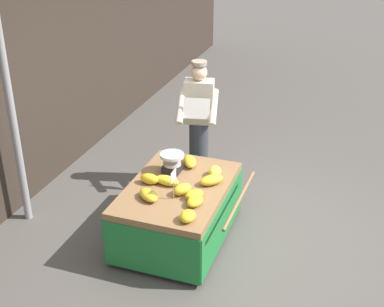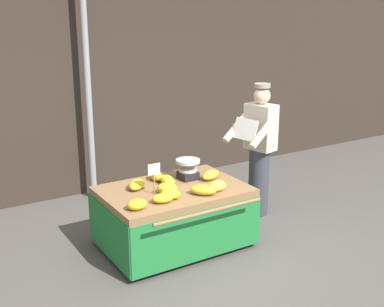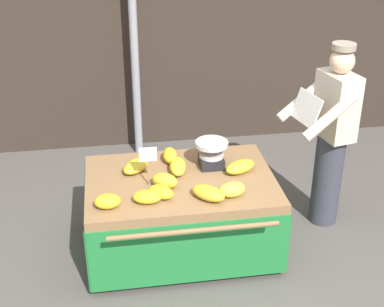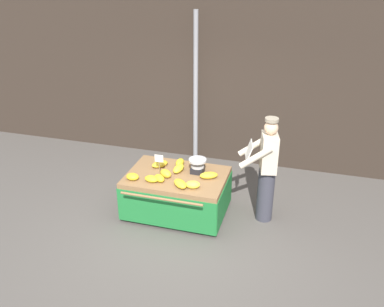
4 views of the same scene
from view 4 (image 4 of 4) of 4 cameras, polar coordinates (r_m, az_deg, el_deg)
name	(u,v)px [view 4 (image 4 of 4)]	position (r m, az deg, el deg)	size (l,w,h in m)	color
ground_plane	(177,234)	(6.44, -2.00, -10.95)	(60.00, 60.00, 0.00)	#514C47
back_wall	(222,70)	(8.17, 4.11, 11.35)	(16.00, 0.24, 3.69)	#332821
street_pole	(196,91)	(8.03, 0.50, 8.52)	(0.09, 0.09, 2.98)	gray
banana_cart	(177,185)	(6.67, -2.11, -4.37)	(1.59, 1.28, 0.69)	olive
weighing_scale	(198,166)	(6.60, 0.77, -1.69)	(0.28, 0.28, 0.23)	black
price_sign	(159,160)	(6.50, -4.53, -0.94)	(0.14, 0.01, 0.34)	#997A51
banana_bunch_0	(152,179)	(6.40, -5.57, -3.48)	(0.15, 0.22, 0.09)	gold
banana_bunch_1	(160,164)	(6.83, -4.43, -1.44)	(0.16, 0.29, 0.10)	gold
banana_bunch_2	(159,178)	(6.39, -4.49, -3.39)	(0.13, 0.21, 0.10)	gold
banana_bunch_3	(180,184)	(6.22, -1.62, -4.15)	(0.15, 0.28, 0.11)	gold
banana_bunch_4	(133,177)	(6.48, -8.15, -3.16)	(0.15, 0.20, 0.11)	gold
banana_bunch_5	(166,173)	(6.50, -3.63, -2.75)	(0.14, 0.22, 0.12)	gold
banana_bunch_6	(179,168)	(6.66, -1.84, -2.06)	(0.14, 0.29, 0.11)	yellow
banana_bunch_7	(209,175)	(6.46, 2.31, -3.00)	(0.15, 0.29, 0.10)	gold
banana_bunch_8	(180,163)	(6.84, -1.67, -1.24)	(0.12, 0.22, 0.12)	gold
banana_bunch_9	(193,185)	(6.19, 0.12, -4.30)	(0.15, 0.21, 0.11)	yellow
vendor_person	(266,170)	(6.44, 10.16, -2.22)	(0.65, 0.60, 1.71)	#383842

